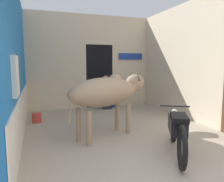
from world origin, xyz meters
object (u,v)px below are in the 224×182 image
Objects in this scene: cow at (108,92)px; motorcycle_near at (177,129)px; plastic_stool at (115,101)px; bucket at (37,118)px; shopkeeper_seated at (106,91)px.

cow is 1.72m from motorcycle_near.
cow is 1.29× the size of motorcycle_near.
plastic_stool is at bearing 84.76° from motorcycle_near.
bucket is at bearing -155.02° from plastic_stool.
motorcycle_near is (0.87, -1.37, -0.56)m from cow.
cow is at bearing -48.97° from bucket.
motorcycle_near is 4.36m from shopkeeper_seated.
bucket is at bearing 131.03° from cow.
cow is 3.44m from plastic_stool.
cow reaches higher than motorcycle_near.
plastic_stool is at bearing 24.98° from bucket.
cow is at bearing -106.81° from shopkeeper_seated.
bucket is (-2.83, -1.32, -0.10)m from plastic_stool.
shopkeeper_seated reaches higher than plastic_stool.
shopkeeper_seated is 2.79m from bucket.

